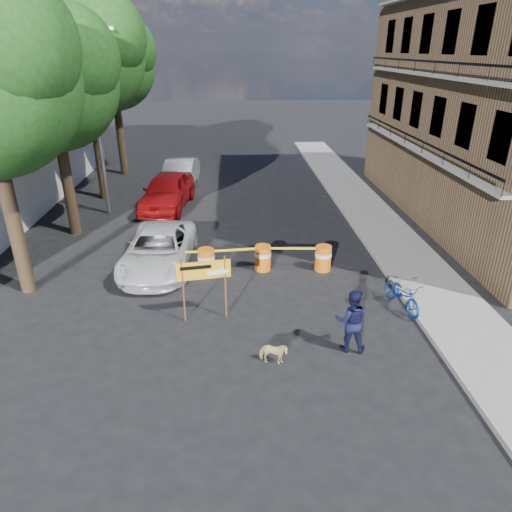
{
  "coord_description": "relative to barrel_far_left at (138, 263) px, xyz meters",
  "views": [
    {
      "loc": [
        -0.2,
        -11.32,
        7.12
      ],
      "look_at": [
        0.5,
        1.4,
        1.3
      ],
      "focal_mm": 32.0,
      "sensor_mm": 36.0,
      "label": 1
    }
  ],
  "objects": [
    {
      "name": "tree_mid_b",
      "position": [
        -3.3,
        9.13,
        6.24
      ],
      "size": [
        5.67,
        5.4,
        9.62
      ],
      "color": "#332316",
      "rests_on": "ground"
    },
    {
      "name": "barrel_far_left",
      "position": [
        0.0,
        0.0,
        0.0
      ],
      "size": [
        0.58,
        0.58,
        0.9
      ],
      "color": "#D6430C",
      "rests_on": "ground"
    },
    {
      "name": "tree_mid_a",
      "position": [
        -3.31,
        4.13,
        5.53
      ],
      "size": [
        5.25,
        5.0,
        8.68
      ],
      "color": "#332316",
      "rests_on": "ground"
    },
    {
      "name": "tree_far",
      "position": [
        -3.31,
        14.13,
        5.74
      ],
      "size": [
        5.04,
        4.8,
        8.84
      ],
      "color": "#332316",
      "rests_on": "ground"
    },
    {
      "name": "pedestrian",
      "position": [
        6.18,
        -4.57,
        0.39
      ],
      "size": [
        0.95,
        0.8,
        1.72
      ],
      "primitive_type": "imported",
      "rotation": [
        0.0,
        0.0,
        2.94
      ],
      "color": "black",
      "rests_on": "ground"
    },
    {
      "name": "detour_sign",
      "position": [
        2.61,
        -2.88,
        0.95
      ],
      "size": [
        1.49,
        0.36,
        1.93
      ],
      "rotation": [
        0.0,
        0.0,
        0.16
      ],
      "color": "#592D19",
      "rests_on": "ground"
    },
    {
      "name": "streetlamp",
      "position": [
        -2.5,
        6.63,
        3.9
      ],
      "size": [
        1.25,
        0.18,
        8.0
      ],
      "color": "gray",
      "rests_on": "ground"
    },
    {
      "name": "barrel_far_right",
      "position": [
        6.37,
        0.06,
        0.0
      ],
      "size": [
        0.58,
        0.58,
        0.9
      ],
      "color": "#D6430C",
      "rests_on": "ground"
    },
    {
      "name": "barrel_mid_right",
      "position": [
        4.27,
        0.2,
        0.0
      ],
      "size": [
        0.58,
        0.58,
        0.9
      ],
      "color": "#D6430C",
      "rests_on": "ground"
    },
    {
      "name": "ground",
      "position": [
        3.43,
        -2.87,
        -0.47
      ],
      "size": [
        120.0,
        120.0,
        0.0
      ],
      "primitive_type": "plane",
      "color": "black",
      "rests_on": "ground"
    },
    {
      "name": "barrel_mid_left",
      "position": [
        2.31,
        0.03,
        0.0
      ],
      "size": [
        0.58,
        0.58,
        0.9
      ],
      "color": "#D6430C",
      "rests_on": "ground"
    },
    {
      "name": "sidewalk_east",
      "position": [
        9.63,
        3.13,
        -0.4
      ],
      "size": [
        2.4,
        40.0,
        0.15
      ],
      "primitive_type": "cube",
      "color": "gray",
      "rests_on": "ground"
    },
    {
      "name": "bicycle",
      "position": [
        8.23,
        -2.63,
        0.43
      ],
      "size": [
        0.82,
        1.06,
        1.8
      ],
      "primitive_type": "imported",
      "rotation": [
        0.0,
        0.0,
        0.22
      ],
      "color": "navy",
      "rests_on": "ground"
    },
    {
      "name": "dog",
      "position": [
        4.16,
        -5.06,
        -0.17
      ],
      "size": [
        0.77,
        0.48,
        0.61
      ],
      "primitive_type": "imported",
      "rotation": [
        0.0,
        0.0,
        1.34
      ],
      "color": "#E5CC83",
      "rests_on": "ground"
    },
    {
      "name": "suv_white",
      "position": [
        0.62,
        0.63,
        0.2
      ],
      "size": [
        2.45,
        4.93,
        1.34
      ],
      "primitive_type": "imported",
      "rotation": [
        0.0,
        0.0,
        -0.04
      ],
      "color": "silver",
      "rests_on": "ground"
    },
    {
      "name": "sedan_silver",
      "position": [
        0.39,
        10.94,
        0.28
      ],
      "size": [
        1.96,
        4.7,
        1.51
      ],
      "primitive_type": "imported",
      "rotation": [
        0.0,
        0.0,
        -0.08
      ],
      "color": "silver",
      "rests_on": "ground"
    },
    {
      "name": "sedan_red",
      "position": [
        0.12,
        7.32,
        0.36
      ],
      "size": [
        2.62,
        5.13,
        1.67
      ],
      "primitive_type": "imported",
      "rotation": [
        0.0,
        0.0,
        -0.14
      ],
      "color": "#9B0C10",
      "rests_on": "ground"
    }
  ]
}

